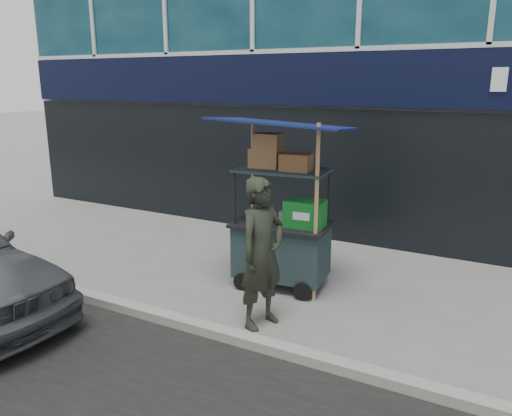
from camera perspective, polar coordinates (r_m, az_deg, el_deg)
The scene contains 4 objects.
ground at distance 6.04m, azimuth -1.50°, elevation -14.20°, with size 80.00×80.00×0.00m, color slate.
curb at distance 5.86m, azimuth -2.51°, elevation -14.50°, with size 80.00×0.18×0.12m, color gray.
vendor_cart at distance 7.05m, azimuth 3.08°, elevation -2.41°, with size 1.92×1.45×2.43m.
vendor_man at distance 5.89m, azimuth 0.70°, elevation -5.21°, with size 0.67×0.44×1.82m, color black.
Camera 1 is at (2.66, -4.59, 2.89)m, focal length 35.00 mm.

